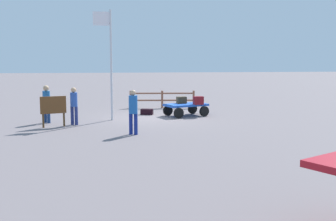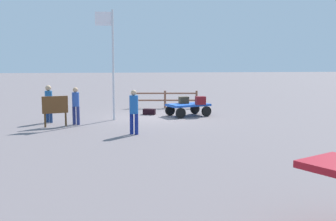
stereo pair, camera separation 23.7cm
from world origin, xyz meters
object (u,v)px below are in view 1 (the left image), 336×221
at_px(luggage_cart, 186,107).
at_px(worker_lead, 133,109).
at_px(suitcase_dark, 147,112).
at_px(suitcase_olive, 198,100).
at_px(worker_trailing, 74,104).
at_px(signboard, 53,107).
at_px(flagpole, 109,56).
at_px(worker_supervisor, 46,101).
at_px(suitcase_tan, 181,100).

relative_size(luggage_cart, worker_lead, 1.37).
bearing_deg(worker_lead, luggage_cart, -120.71).
bearing_deg(suitcase_dark, suitcase_olive, 157.24).
bearing_deg(worker_trailing, signboard, 29.00).
xyz_separation_m(flagpole, signboard, (2.32, 1.67, -2.13)).
relative_size(luggage_cart, worker_supervisor, 1.38).
relative_size(suitcase_tan, flagpole, 0.10).
relative_size(suitcase_olive, suitcase_dark, 0.74).
xyz_separation_m(worker_supervisor, signboard, (-0.46, 1.16, -0.13)).
bearing_deg(worker_lead, suitcase_dark, -99.61).
relative_size(luggage_cart, suitcase_tan, 4.47).
distance_m(worker_supervisor, signboard, 1.26).
bearing_deg(worker_supervisor, worker_trailing, 150.39).
distance_m(suitcase_dark, worker_lead, 5.56).
height_order(suitcase_dark, worker_lead, worker_lead).
bearing_deg(luggage_cart, worker_trailing, 22.28).
height_order(luggage_cart, suitcase_tan, suitcase_tan).
bearing_deg(worker_supervisor, suitcase_dark, -155.08).
distance_m(worker_trailing, worker_supervisor, 1.45).
distance_m(luggage_cart, worker_supervisor, 6.67).
distance_m(suitcase_tan, suitcase_olive, 0.94).
bearing_deg(suitcase_dark, worker_supervisor, 24.92).
height_order(suitcase_olive, signboard, signboard).
distance_m(suitcase_olive, signboard, 6.99).
xyz_separation_m(luggage_cart, worker_trailing, (5.23, 2.14, 0.47)).
xyz_separation_m(luggage_cart, suitcase_dark, (1.87, -0.72, -0.30)).
relative_size(suitcase_olive, worker_lead, 0.30).
relative_size(flagpole, signboard, 3.90).
distance_m(suitcase_tan, worker_lead, 5.62).
relative_size(suitcase_tan, suitcase_dark, 0.76).
bearing_deg(flagpole, signboard, 35.74).
xyz_separation_m(worker_trailing, flagpole, (-1.52, -1.22, 2.05)).
xyz_separation_m(suitcase_dark, worker_trailing, (3.35, 2.86, 0.78)).
distance_m(worker_lead, worker_trailing, 3.53).
distance_m(worker_supervisor, flagpole, 3.46).
height_order(worker_trailing, worker_supervisor, worker_supervisor).
xyz_separation_m(suitcase_tan, signboard, (5.87, 2.85, 0.07)).
xyz_separation_m(suitcase_olive, worker_lead, (3.37, 4.39, 0.17)).
bearing_deg(suitcase_dark, suitcase_tan, 164.98).
bearing_deg(worker_lead, worker_trailing, -46.42).
height_order(flagpole, signboard, flagpole).
distance_m(luggage_cart, suitcase_tan, 0.44).
height_order(worker_supervisor, signboard, worker_supervisor).
bearing_deg(worker_lead, suitcase_olive, -127.55).
bearing_deg(suitcase_tan, suitcase_dark, -15.02).
xyz_separation_m(luggage_cart, signboard, (6.03, 2.59, 0.39)).
bearing_deg(worker_trailing, worker_lead, 133.58).
bearing_deg(luggage_cart, signboard, 23.22).
relative_size(luggage_cart, worker_trailing, 1.42).
xyz_separation_m(suitcase_tan, worker_supervisor, (6.33, 1.68, 0.21)).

